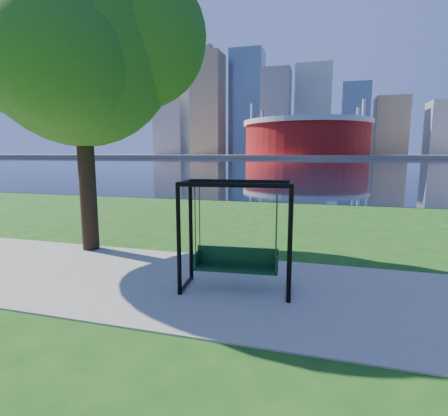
% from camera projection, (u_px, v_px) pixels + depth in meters
% --- Properties ---
extents(ground, '(900.00, 900.00, 0.00)m').
position_uv_depth(ground, '(218.00, 278.00, 7.50)').
color(ground, '#1E5114').
rests_on(ground, ground).
extents(path, '(120.00, 4.00, 0.03)m').
position_uv_depth(path, '(211.00, 286.00, 7.02)').
color(path, '#9E937F').
rests_on(path, ground).
extents(river, '(900.00, 180.00, 0.02)m').
position_uv_depth(river, '(317.00, 163.00, 104.44)').
color(river, black).
rests_on(river, ground).
extents(far_bank, '(900.00, 228.00, 2.00)m').
position_uv_depth(far_bank, '(322.00, 156.00, 298.17)').
color(far_bank, '#937F60').
rests_on(far_bank, ground).
extents(stadium, '(83.00, 83.00, 32.00)m').
position_uv_depth(stadium, '(306.00, 136.00, 231.37)').
color(stadium, maroon).
rests_on(stadium, far_bank).
extents(skyline, '(392.00, 66.00, 96.50)m').
position_uv_depth(skyline, '(319.00, 116.00, 306.70)').
color(skyline, gray).
rests_on(skyline, far_bank).
extents(swing, '(2.17, 1.10, 2.14)m').
position_uv_depth(swing, '(236.00, 239.00, 6.65)').
color(swing, black).
rests_on(swing, ground).
extents(park_tree, '(6.25, 5.64, 7.76)m').
position_uv_depth(park_tree, '(79.00, 46.00, 8.96)').
color(park_tree, black).
rests_on(park_tree, ground).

